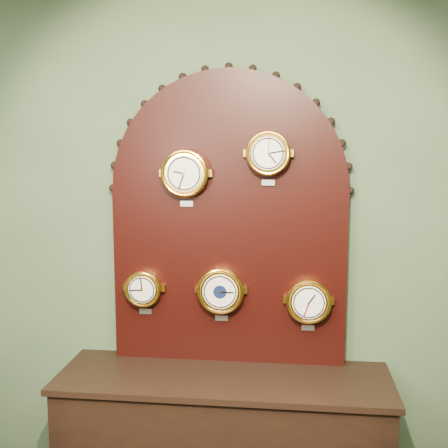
# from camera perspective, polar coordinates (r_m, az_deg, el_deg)

# --- Properties ---
(wall_back) EXTENTS (4.00, 0.00, 4.00)m
(wall_back) POSITION_cam_1_polar(r_m,az_deg,el_deg) (3.01, 0.56, -2.74)
(wall_back) COLOR #41563A
(wall_back) RESTS_ON ground
(display_board) EXTENTS (1.26, 0.06, 1.53)m
(display_board) POSITION_cam_1_polar(r_m,az_deg,el_deg) (2.92, 0.46, 1.44)
(display_board) COLOR black
(display_board) RESTS_ON shop_counter
(roman_clock) EXTENTS (0.24, 0.08, 0.29)m
(roman_clock) POSITION_cam_1_polar(r_m,az_deg,el_deg) (2.87, -3.89, 5.05)
(roman_clock) COLOR gold
(roman_clock) RESTS_ON display_board
(arabic_clock) EXTENTS (0.22, 0.08, 0.27)m
(arabic_clock) POSITION_cam_1_polar(r_m,az_deg,el_deg) (2.82, 4.42, 7.02)
(arabic_clock) COLOR gold
(arabic_clock) RESTS_ON display_board
(hygrometer) EXTENTS (0.19, 0.08, 0.24)m
(hygrometer) POSITION_cam_1_polar(r_m,az_deg,el_deg) (3.01, -8.01, -6.35)
(hygrometer) COLOR gold
(hygrometer) RESTS_ON display_board
(barometer) EXTENTS (0.24, 0.08, 0.29)m
(barometer) POSITION_cam_1_polar(r_m,az_deg,el_deg) (2.94, -0.33, -6.62)
(barometer) COLOR gold
(barometer) RESTS_ON display_board
(tide_clock) EXTENTS (0.23, 0.08, 0.28)m
(tide_clock) POSITION_cam_1_polar(r_m,az_deg,el_deg) (2.93, 8.42, -7.59)
(tide_clock) COLOR gold
(tide_clock) RESTS_ON display_board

